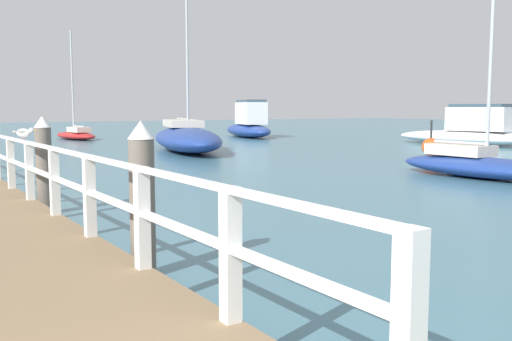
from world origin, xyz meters
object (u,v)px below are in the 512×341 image
Objects in this scene: dock_piling_far at (44,165)px; seagull_foreground at (24,132)px; boat_0 at (476,164)px; dock_piling_near at (142,199)px; boat_1 at (470,131)px; boat_5 at (76,134)px; channel_buoy at (431,147)px; boat_4 at (249,125)px; boat_3 at (186,138)px.

seagull_foreground is (-0.38, -0.34, 0.59)m from dock_piling_far.
boat_0 is at bearing 143.30° from seagull_foreground.
boat_1 is (22.79, 12.58, -0.18)m from dock_piling_near.
boat_1 is at bearing -143.42° from boat_0.
boat_5 reaches higher than dock_piling_far.
dock_piling_near is at bearing -149.69° from channel_buoy.
boat_4 reaches higher than boat_1.
dock_piling_far is at bearing -163.49° from channel_buoy.
dock_piling_near is 1.00× the size of dock_piling_far.
boat_4 reaches higher than channel_buoy.
dock_piling_far is at bearing 11.59° from boat_1.
dock_piling_near is 0.27× the size of boat_0.
boat_0 is 1.00× the size of boat_5.
seagull_foreground is 11.57m from boat_0.
boat_0 reaches higher than dock_piling_near.
boat_4 is 10.71m from boat_5.
boat_4 is at bearing 55.38° from dock_piling_near.
boat_3 is 1.64× the size of boat_4.
dock_piling_far is at bearing 71.27° from boat_3.
boat_1 reaches higher than seagull_foreground.
dock_piling_far is 0.27× the size of boat_5.
dock_piling_near is at bearing -108.63° from boat_5.
seagull_foreground is 0.30× the size of channel_buoy.
boat_5 is at bearing -82.04° from boat_0.
boat_5 is (-1.37, 12.17, -0.26)m from boat_3.
boat_3 is at bearing 54.21° from dock_piling_far.
dock_piling_near is 30.80m from boat_4.
channel_buoy is (-7.00, -3.35, -0.33)m from boat_1.
dock_piling_far is 0.78m from seagull_foreground.
boat_4 is (17.50, 20.79, -0.07)m from dock_piling_far.
seagull_foreground is at bearing 12.05° from boat_1.
boat_5 is at bearing -66.49° from boat_3.
boat_0 is at bearing -3.93° from dock_piling_far.
dock_piling_far reaches higher than seagull_foreground.
channel_buoy is at bearing 150.14° from boat_3.
dock_piling_far is 0.22× the size of boat_1.
boat_0 is 22.48m from boat_4.
boat_4 is (17.87, 21.13, -0.66)m from seagull_foreground.
dock_piling_far is at bearing 90.00° from dock_piling_near.
dock_piling_near is 18.30m from channel_buoy.
boat_0 is (11.13, 3.78, -0.51)m from dock_piling_near.
seagull_foreground is at bearing -111.75° from boat_5.
boat_0 is at bearing -85.81° from boat_5.
boat_0 is at bearing 89.53° from boat_4.
dock_piling_near is 0.22× the size of boat_1.
channel_buoy is (4.66, 5.45, -0.00)m from boat_0.
seagull_foreground is 25.91m from boat_5.
boat_1 is at bearing 128.49° from boat_4.
boat_1 reaches higher than dock_piling_far.
dock_piling_near is 4.55m from dock_piling_far.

